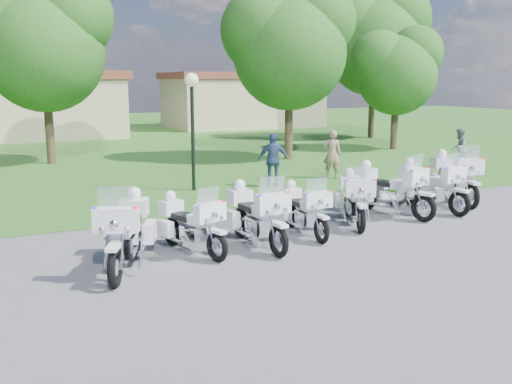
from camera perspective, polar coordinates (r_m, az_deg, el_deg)
name	(u,v)px	position (r m, az deg, el deg)	size (l,w,h in m)	color
ground	(314,239)	(13.13, 5.84, -4.68)	(100.00, 100.00, 0.00)	#525256
grass_lawn	(105,135)	(38.58, -14.88, 5.51)	(100.00, 48.00, 0.01)	#325E1D
motorcycle_0	(127,231)	(11.20, -12.78, -3.80)	(1.50, 2.44, 1.75)	black
motorcycle_1	(189,223)	(12.03, -6.67, -3.12)	(1.15, 2.14, 1.48)	black
motorcycle_2	(255,214)	(12.42, -0.08, -2.26)	(0.88, 2.44, 1.64)	black
motorcycle_3	(303,209)	(13.39, 4.74, -1.68)	(0.73, 2.15, 1.44)	black
motorcycle_4	(354,197)	(14.54, 9.75, -0.54)	(1.35, 2.21, 1.58)	black
motorcycle_5	(389,189)	(15.63, 13.19, 0.34)	(1.31, 2.47, 1.71)	black
motorcycle_6	(429,185)	(16.58, 16.94, 0.69)	(1.02, 2.47, 1.66)	black
motorcycle_7	(454,177)	(17.92, 19.15, 1.47)	(1.33, 2.58, 1.78)	black
lamp_post	(192,102)	(18.48, -6.41, 8.97)	(0.44, 0.44, 3.78)	black
tree_1	(42,40)	(26.12, -20.62, 14.02)	(5.87, 5.01, 7.83)	#38281C
tree_2	(288,42)	(25.97, 3.25, 14.76)	(5.89, 5.03, 7.86)	#38281C
tree_3	(396,68)	(30.52, 13.83, 11.96)	(4.72, 4.02, 6.29)	#38281C
tree_4	(373,37)	(36.35, 11.64, 14.92)	(6.89, 5.88, 9.19)	#38281C
building_west	(1,104)	(38.91, -24.11, 8.01)	(14.56, 8.32, 4.10)	#C0AC8B
building_east	(242,99)	(44.46, -1.43, 9.24)	(11.44, 7.28, 4.10)	#C0AC8B
bystander_a	(332,154)	(21.04, 7.62, 3.76)	(0.65, 0.43, 1.78)	gray
bystander_b	(459,148)	(24.86, 19.64, 4.15)	(0.79, 0.61, 1.62)	gray
bystander_c	(273,160)	(19.23, 1.76, 3.21)	(1.06, 0.44, 1.81)	navy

